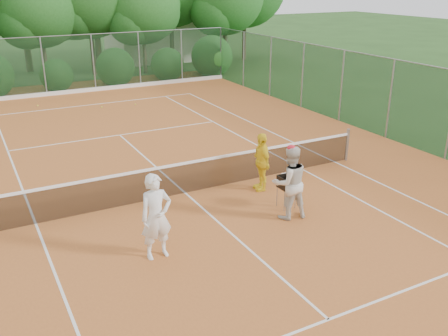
{
  "coord_description": "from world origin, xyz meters",
  "views": [
    {
      "loc": [
        -5.18,
        -12.1,
        5.85
      ],
      "look_at": [
        0.61,
        -1.2,
        1.1
      ],
      "focal_mm": 40.0,
      "sensor_mm": 36.0,
      "label": 1
    }
  ],
  "objects_px": {
    "player_center_grp": "(290,182)",
    "player_yellow": "(261,162)",
    "player_white": "(156,217)",
    "ball_hopper": "(287,183)"
  },
  "relations": [
    {
      "from": "player_center_grp",
      "to": "ball_hopper",
      "type": "relative_size",
      "value": 2.17
    },
    {
      "from": "player_center_grp",
      "to": "player_white",
      "type": "bearing_deg",
      "value": -176.25
    },
    {
      "from": "player_center_grp",
      "to": "player_yellow",
      "type": "distance_m",
      "value": 1.91
    },
    {
      "from": "player_center_grp",
      "to": "ball_hopper",
      "type": "distance_m",
      "value": 0.64
    },
    {
      "from": "player_center_grp",
      "to": "player_yellow",
      "type": "xyz_separation_m",
      "value": [
        0.34,
        1.88,
        -0.12
      ]
    },
    {
      "from": "player_white",
      "to": "player_yellow",
      "type": "relative_size",
      "value": 1.14
    },
    {
      "from": "player_yellow",
      "to": "ball_hopper",
      "type": "height_order",
      "value": "player_yellow"
    },
    {
      "from": "player_yellow",
      "to": "player_center_grp",
      "type": "bearing_deg",
      "value": 0.92
    },
    {
      "from": "player_white",
      "to": "player_yellow",
      "type": "distance_m",
      "value": 4.53
    },
    {
      "from": "player_yellow",
      "to": "ball_hopper",
      "type": "xyz_separation_m",
      "value": [
        -0.05,
        -1.36,
        -0.14
      ]
    }
  ]
}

